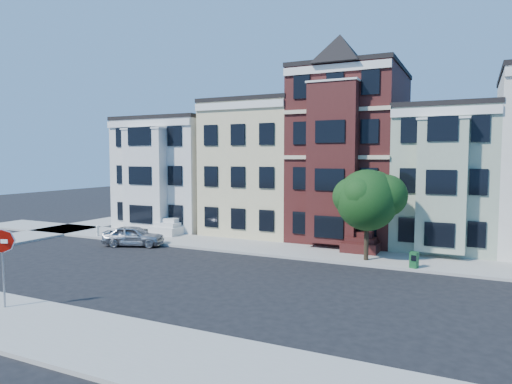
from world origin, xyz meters
The scene contains 12 objects.
ground centered at (0.00, 0.00, 0.00)m, with size 120.00×120.00×0.00m, color black.
far_sidewalk centered at (0.00, 8.00, 0.07)m, with size 60.00×4.00×0.15m, color #9E9B93.
near_sidewalk centered at (0.00, -8.00, 0.07)m, with size 60.00×4.00×0.15m, color #9E9B93.
house_white centered at (-15.00, 14.50, 4.50)m, with size 8.00×9.00×9.00m, color silver.
house_yellow centered at (-7.00, 14.50, 5.00)m, with size 7.00×9.00×10.00m, color beige.
house_brown centered at (0.00, 14.50, 6.00)m, with size 7.00×9.00×12.00m, color #3E1513.
house_green centered at (6.50, 14.50, 4.50)m, with size 6.00×9.00×9.00m, color #9AA98F.
street_tree centered at (2.76, 7.11, 3.34)m, with size 5.49×5.49×6.39m, color #194816, non-canonical shape.
parked_car centered at (-12.50, 5.20, 0.69)m, with size 1.64×4.07×1.39m, color #A1A3A9.
newspaper_box centered at (5.46, 6.30, 0.58)m, with size 0.39×0.35×0.87m, color #1A5A2B.
fire_hydrant centered at (-17.00, 6.46, 0.47)m, with size 0.23×0.23×0.64m, color silver.
stop_sign centered at (-8.21, -7.28, 1.89)m, with size 0.96×0.13×3.48m, color #AC0A02, non-canonical shape.
Camera 1 is at (8.19, -18.74, 6.00)m, focal length 32.00 mm.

